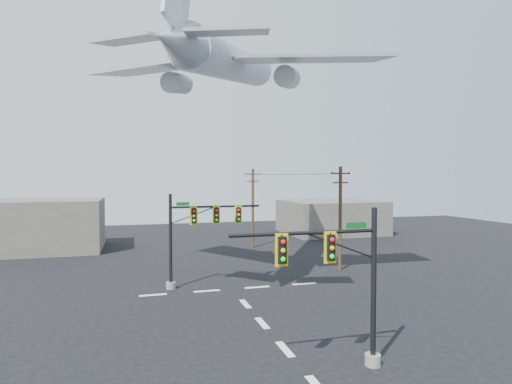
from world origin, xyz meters
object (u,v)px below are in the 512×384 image
object	(u,v)px
signal_mast_far	(194,234)
utility_pole_b	(253,206)
utility_pole_a	(340,216)
airliner	(231,63)
signal_mast_near	(345,284)

from	to	relation	value
signal_mast_far	utility_pole_b	distance (m)	19.52
utility_pole_a	airliner	bearing A→B (deg)	-171.53
signal_mast_near	utility_pole_a	size ratio (longest dim) A/B	0.76
utility_pole_a	utility_pole_b	size ratio (longest dim) A/B	1.00
signal_mast_near	signal_mast_far	size ratio (longest dim) A/B	0.98
signal_mast_far	airliner	xyz separation A→B (m)	(3.20, 0.81, 13.77)
signal_mast_near	airliner	bearing A→B (deg)	94.58
airliner	utility_pole_b	bearing A→B (deg)	7.86
signal_mast_far	utility_pole_a	distance (m)	14.16
airliner	utility_pole_a	bearing A→B (deg)	-52.03
signal_mast_near	airliner	distance (m)	22.15
signal_mast_far	utility_pole_a	size ratio (longest dim) A/B	0.78
airliner	signal_mast_far	bearing A→B (deg)	133.37
signal_mast_near	utility_pole_b	distance (m)	33.66
signal_mast_far	utility_pole_a	world-z (taller)	utility_pole_a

